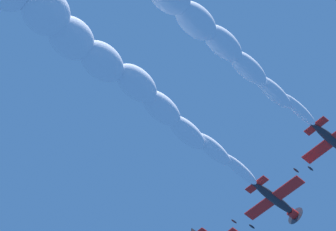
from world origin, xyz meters
TOP-DOWN VIEW (x-y plane):
  - airplane_left_wingman at (-1.41, 5.10)m, footprint 7.99×8.27m
  - airplane_right_wingman at (3.05, 13.99)m, footprint 7.99×8.30m
  - smoke_trail_left_wingman at (28.03, -11.52)m, footprint 40.04×24.83m

SIDE VIEW (x-z plane):
  - smoke_trail_left_wingman at x=28.03m, z-range 73.72..81.70m
  - airplane_left_wingman at x=-1.41m, z-range 79.38..82.90m
  - airplane_right_wingman at x=3.05m, z-range 80.94..84.50m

